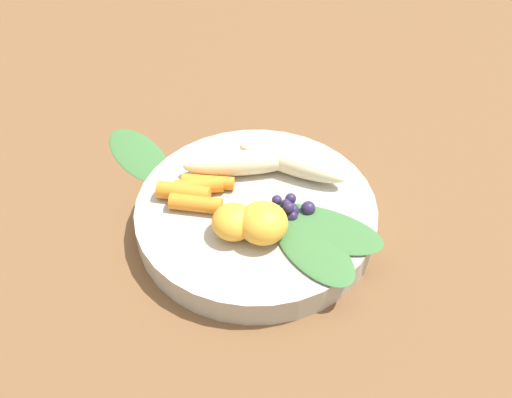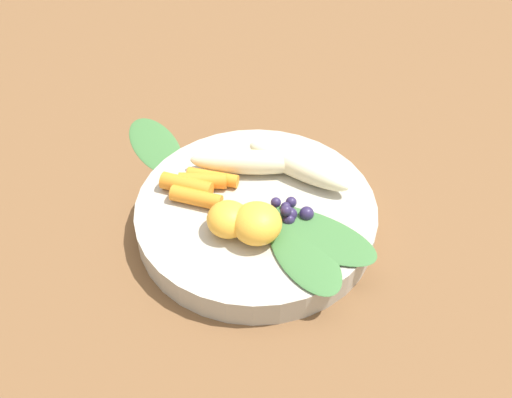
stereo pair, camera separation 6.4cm
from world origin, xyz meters
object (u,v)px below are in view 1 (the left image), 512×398
at_px(bowl, 256,216).
at_px(orange_segment_near, 263,223).
at_px(banana_peeled_left, 243,163).
at_px(kale_leaf_stray, 138,153).
at_px(banana_peeled_right, 291,162).

bearing_deg(bowl, orange_segment_near, 81.21).
relative_size(banana_peeled_left, kale_leaf_stray, 1.07).
distance_m(banana_peeled_left, banana_peeled_right, 0.05).
height_order(banana_peeled_right, orange_segment_near, orange_segment_near).
xyz_separation_m(bowl, orange_segment_near, (0.01, 0.04, 0.03)).
bearing_deg(banana_peeled_left, orange_segment_near, 97.71).
distance_m(bowl, orange_segment_near, 0.05).
bearing_deg(orange_segment_near, bowl, -98.79).
relative_size(banana_peeled_right, orange_segment_near, 2.54).
bearing_deg(banana_peeled_left, kale_leaf_stray, -31.30).
bearing_deg(kale_leaf_stray, bowl, -165.10).
relative_size(bowl, kale_leaf_stray, 2.15).
distance_m(bowl, banana_peeled_right, 0.07).
bearing_deg(banana_peeled_left, bowl, 100.19).
bearing_deg(banana_peeled_right, bowl, 80.99).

